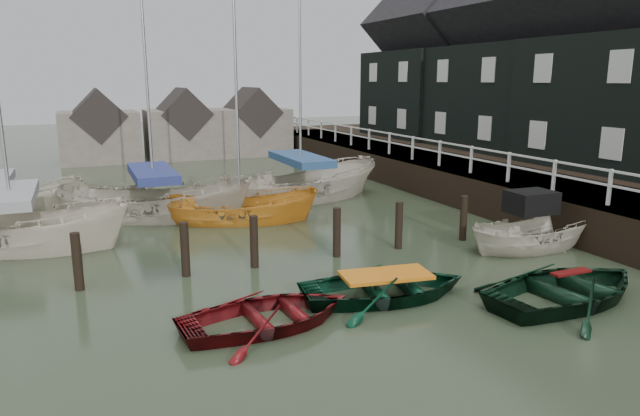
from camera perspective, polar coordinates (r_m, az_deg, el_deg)
name	(u,v)px	position (r m, az deg, el deg)	size (l,w,h in m)	color
ground	(344,299)	(13.08, 2.40, -9.12)	(120.00, 120.00, 0.00)	#303D26
pier	(440,175)	(25.95, 11.91, 3.22)	(3.04, 32.00, 2.70)	black
land_strip	(535,182)	(29.54, 20.69, 2.41)	(14.00, 38.00, 1.50)	black
quay_houses	(568,61)	(28.20, 23.52, 13.35)	(6.52, 28.14, 10.01)	black
mooring_pilings	(257,249)	(15.19, -6.28, -4.06)	(13.72, 0.22, 1.80)	black
far_sheds	(180,128)	(37.57, -13.79, 7.76)	(14.00, 4.08, 4.39)	#665B51
rowboat_red	(269,326)	(11.82, -5.12, -11.63)	(2.59, 3.63, 0.75)	#580C0F
rowboat_green	(385,298)	(13.24, 6.54, -8.93)	(2.77, 3.88, 0.80)	black
rowboat_dkgreen	(568,301)	(14.13, 23.56, -8.53)	(3.06, 4.28, 0.89)	black
motorboat	(532,246)	(17.91, 20.45, -3.54)	(4.26, 1.73, 2.51)	beige
sailboat_a	(16,246)	(19.15, -28.14, -3.36)	(7.33, 5.07, 10.53)	beige
sailboat_b	(155,216)	(21.46, -16.14, -0.74)	(7.51, 5.29, 10.87)	#BEB5A2
sailboat_c	(240,220)	(20.31, -7.97, -1.22)	(5.85, 3.72, 10.35)	orange
sailboat_d	(301,198)	(23.75, -1.92, 1.03)	(7.71, 3.87, 11.42)	beige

